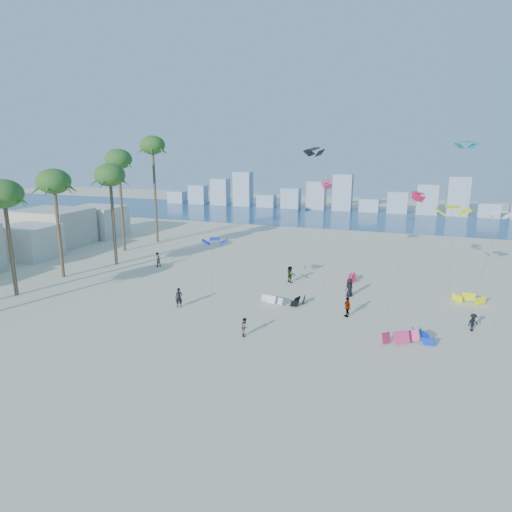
% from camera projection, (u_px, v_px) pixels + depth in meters
% --- Properties ---
extents(ground, '(220.00, 220.00, 0.00)m').
position_uv_depth(ground, '(143.00, 364.00, 32.73)').
color(ground, beige).
rests_on(ground, ground).
extents(ocean, '(220.00, 220.00, 0.00)m').
position_uv_depth(ocean, '(328.00, 216.00, 98.75)').
color(ocean, navy).
rests_on(ocean, ground).
extents(kitesurfer_near, '(0.80, 0.65, 1.90)m').
position_uv_depth(kitesurfer_near, '(179.00, 298.00, 43.95)').
color(kitesurfer_near, black).
rests_on(kitesurfer_near, ground).
extents(kitesurfer_mid, '(0.79, 0.90, 1.55)m').
position_uv_depth(kitesurfer_mid, '(245.00, 327.00, 37.42)').
color(kitesurfer_mid, gray).
rests_on(kitesurfer_mid, ground).
extents(kitesurfers_far, '(41.82, 10.68, 1.89)m').
position_uv_depth(kitesurfers_far, '(308.00, 285.00, 48.14)').
color(kitesurfers_far, black).
rests_on(kitesurfers_far, ground).
extents(grounded_kites, '(21.37, 18.52, 1.04)m').
position_uv_depth(grounded_kites, '(383.00, 309.00, 42.38)').
color(grounded_kites, black).
rests_on(grounded_kites, ground).
extents(flying_kites, '(30.45, 28.52, 16.03)m').
position_uv_depth(flying_kites, '(386.00, 183.00, 48.74)').
color(flying_kites, '#0C32DA').
rests_on(flying_kites, ground).
extents(palm_row, '(8.36, 44.80, 16.51)m').
position_uv_depth(palm_row, '(53.00, 178.00, 51.63)').
color(palm_row, brown).
rests_on(palm_row, ground).
extents(beachfront_buildings, '(11.50, 43.00, 6.00)m').
position_uv_depth(beachfront_buildings, '(12.00, 240.00, 61.91)').
color(beachfront_buildings, beige).
rests_on(beachfront_buildings, ground).
extents(distant_skyline, '(85.00, 3.00, 8.40)m').
position_uv_depth(distant_skyline, '(331.00, 197.00, 107.55)').
color(distant_skyline, '#9EADBF').
rests_on(distant_skyline, ground).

